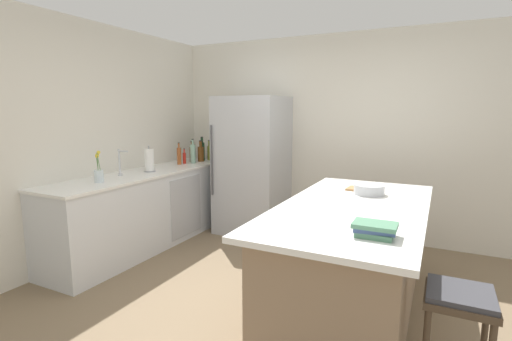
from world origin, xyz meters
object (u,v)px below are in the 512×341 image
at_px(olive_oil_bottle, 209,152).
at_px(sink_faucet, 120,162).
at_px(vinegar_bottle, 179,156).
at_px(wine_bottle, 202,151).
at_px(gin_bottle, 193,153).
at_px(kitchen_island, 351,259).
at_px(cookbook_stack, 375,229).
at_px(mixing_bowl, 369,190).
at_px(paper_towel_roll, 149,161).
at_px(hot_sauce_bottle, 184,158).
at_px(syrup_bottle, 192,154).
at_px(refrigerator, 252,165).
at_px(bar_stool, 459,311).
at_px(flower_vase, 99,174).
at_px(whiskey_bottle, 201,153).
at_px(cutting_board, 364,190).

bearing_deg(olive_oil_bottle, sink_faucet, -94.98).
distance_m(olive_oil_bottle, vinegar_bottle, 0.58).
bearing_deg(wine_bottle, gin_bottle, -80.77).
bearing_deg(gin_bottle, kitchen_island, -27.88).
height_order(cookbook_stack, mixing_bowl, mixing_bowl).
bearing_deg(paper_towel_roll, gin_bottle, 87.65).
distance_m(gin_bottle, mixing_bowl, 2.68).
height_order(paper_towel_roll, olive_oil_bottle, paper_towel_roll).
distance_m(sink_faucet, hot_sauce_bottle, 1.11).
xyz_separation_m(kitchen_island, syrup_bottle, (-2.59, 1.42, 0.57)).
height_order(refrigerator, wine_bottle, refrigerator).
relative_size(hot_sauce_bottle, vinegar_bottle, 0.70).
bearing_deg(kitchen_island, paper_towel_roll, 169.05).
distance_m(syrup_bottle, vinegar_bottle, 0.29).
xyz_separation_m(bar_stool, vinegar_bottle, (-3.33, 1.82, 0.49)).
relative_size(kitchen_island, syrup_bottle, 7.38).
distance_m(flower_vase, cookbook_stack, 2.82).
xyz_separation_m(refrigerator, flower_vase, (-0.85, -1.78, 0.09)).
distance_m(refrigerator, whiskey_bottle, 0.84).
xyz_separation_m(sink_faucet, wine_bottle, (0.07, 1.49, -0.01)).
height_order(whiskey_bottle, vinegar_bottle, whiskey_bottle).
distance_m(kitchen_island, gin_bottle, 2.89).
bearing_deg(whiskey_bottle, sink_faucet, -94.51).
xyz_separation_m(bar_stool, paper_towel_roll, (-3.27, 1.18, 0.51)).
height_order(whiskey_bottle, hot_sauce_bottle, whiskey_bottle).
xyz_separation_m(whiskey_bottle, syrup_bottle, (-0.08, -0.10, -0.00)).
distance_m(olive_oil_bottle, wine_bottle, 0.11).
bearing_deg(paper_towel_roll, olive_oil_bottle, 87.42).
bearing_deg(sink_faucet, syrup_bottle, 88.87).
relative_size(paper_towel_roll, gin_bottle, 0.93).
xyz_separation_m(hot_sauce_bottle, mixing_bowl, (2.61, -0.77, -0.05)).
bearing_deg(hot_sauce_bottle, flower_vase, -87.96).
distance_m(syrup_bottle, mixing_bowl, 2.80).
xyz_separation_m(wine_bottle, cookbook_stack, (2.81, -2.30, -0.11)).
xyz_separation_m(sink_faucet, flower_vase, (0.09, -0.38, -0.07)).
bearing_deg(flower_vase, wine_bottle, 90.68).
bearing_deg(bar_stool, cutting_board, 120.80).
xyz_separation_m(refrigerator, bar_stool, (2.41, -2.21, -0.37)).
height_order(sink_faucet, cookbook_stack, sink_faucet).
distance_m(refrigerator, hot_sauce_bottle, 0.95).
relative_size(wine_bottle, cookbook_stack, 1.36).
xyz_separation_m(flower_vase, wine_bottle, (-0.02, 1.87, 0.05)).
bearing_deg(mixing_bowl, sink_faucet, -172.75).
relative_size(flower_vase, vinegar_bottle, 1.09).
height_order(bar_stool, olive_oil_bottle, olive_oil_bottle).
bearing_deg(syrup_bottle, cookbook_stack, -36.39).
bearing_deg(cutting_board, wine_bottle, 158.06).
bearing_deg(vinegar_bottle, kitchen_island, -23.61).
distance_m(syrup_bottle, hot_sauce_bottle, 0.19).
bearing_deg(wine_bottle, mixing_bowl, -24.14).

